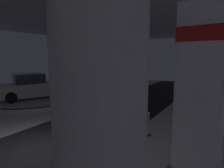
# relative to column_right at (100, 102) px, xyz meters

# --- Properties ---
(ground) EXTENTS (24.00, 44.00, 0.06)m
(ground) POSITION_rel_column_right_xyz_m (-4.27, 2.39, -2.77)
(ground) COLOR silver
(column_right) EXTENTS (1.12, 1.12, 5.50)m
(column_right) POSITION_rel_column_right_xyz_m (0.00, 0.00, 0.00)
(column_right) COLOR #ADADB2
(column_right) RESTS_ON ground
(brand_sign_pylon) EXTENTS (1.35, 0.83, 4.56)m
(brand_sign_pylon) POSITION_rel_column_right_xyz_m (0.68, 3.40, -0.40)
(brand_sign_pylon) COLOR slate
(brand_sign_pylon) RESTS_ON ground
(display_platform_deep_left) EXTENTS (6.07, 6.07, 0.34)m
(display_platform_deep_left) POSITION_rel_column_right_xyz_m (-10.85, 19.84, -2.56)
(display_platform_deep_left) COLOR #B7B7BC
(display_platform_deep_left) RESTS_ON ground
(pickup_truck_deep_left) EXTENTS (3.01, 5.46, 2.30)m
(pickup_truck_deep_left) POSITION_rel_column_right_xyz_m (-10.83, 19.52, -1.47)
(pickup_truck_deep_left) COLOR #B77519
(pickup_truck_deep_left) RESTS_ON display_platform_deep_left
(display_platform_far_left) EXTENTS (5.72, 5.72, 0.30)m
(display_platform_far_left) POSITION_rel_column_right_xyz_m (-10.70, 12.59, -2.58)
(display_platform_far_left) COLOR #333338
(display_platform_far_left) RESTS_ON ground
(display_car_far_left) EXTENTS (3.47, 4.57, 1.71)m
(display_car_far_left) POSITION_rel_column_right_xyz_m (-10.69, 12.56, -1.69)
(display_car_far_left) COLOR maroon
(display_car_far_left) RESTS_ON display_platform_far_left
(display_platform_mid_left) EXTENTS (6.04, 6.04, 0.35)m
(display_platform_mid_left) POSITION_rel_column_right_xyz_m (-10.65, 7.23, -2.56)
(display_platform_mid_left) COLOR #B7B7BC
(display_platform_mid_left) RESTS_ON ground
(display_car_mid_left) EXTENTS (3.54, 4.56, 1.71)m
(display_car_mid_left) POSITION_rel_column_right_xyz_m (-10.66, 7.20, -1.63)
(display_car_mid_left) COLOR silver
(display_car_mid_left) RESTS_ON display_platform_mid_left
(visitor_walking_near) EXTENTS (0.32, 0.32, 1.59)m
(visitor_walking_near) POSITION_rel_column_right_xyz_m (-5.30, 6.66, -1.84)
(visitor_walking_near) COLOR black
(visitor_walking_near) RESTS_ON ground
(visitor_walking_far) EXTENTS (0.32, 0.32, 1.59)m
(visitor_walking_far) POSITION_rel_column_right_xyz_m (-5.35, 14.24, -1.84)
(visitor_walking_far) COLOR black
(visitor_walking_far) RESTS_ON ground
(stanchion_b) EXTENTS (0.28, 0.28, 1.01)m
(stanchion_b) POSITION_rel_column_right_xyz_m (-1.48, 5.76, -2.38)
(stanchion_b) COLOR #333338
(stanchion_b) RESTS_ON ground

